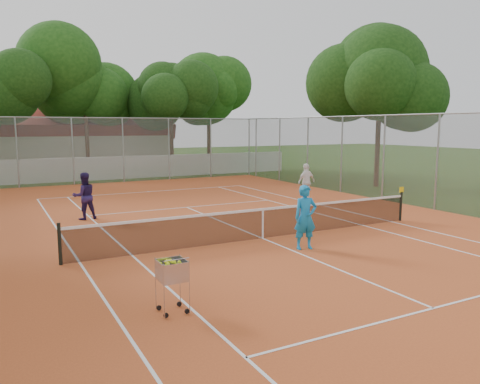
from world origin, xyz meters
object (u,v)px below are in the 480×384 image
player_near (305,217)px  tennis_net (263,223)px  player_far_left (84,196)px  ball_hopper (172,284)px  clubhouse (63,142)px  player_far_right (306,182)px

player_near → tennis_net: bearing=117.8°
player_far_left → player_near: bearing=116.6°
player_near → ball_hopper: (-4.93, -2.61, -0.36)m
tennis_net → clubhouse: 29.12m
player_far_right → tennis_net: bearing=35.5°
player_far_left → ball_hopper: 9.99m
player_far_left → player_far_right: (10.13, -0.07, -0.02)m
clubhouse → player_far_right: size_ratio=9.47×
tennis_net → player_near: bearing=-74.7°
player_far_left → player_far_right: 10.13m
tennis_net → player_far_left: player_far_left is taller
clubhouse → player_far_left: 23.39m
clubhouse → player_near: size_ratio=8.96×
player_far_right → player_near: bearing=44.8°
player_near → ball_hopper: player_near is taller
ball_hopper → player_far_left: bearing=92.3°
tennis_net → player_far_left: 7.21m
player_far_left → player_far_right: size_ratio=1.02×
tennis_net → clubhouse: clubhouse is taller
player_near → clubhouse: bearing=107.0°
tennis_net → player_far_left: size_ratio=6.72×
player_near → player_far_right: bearing=66.1°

